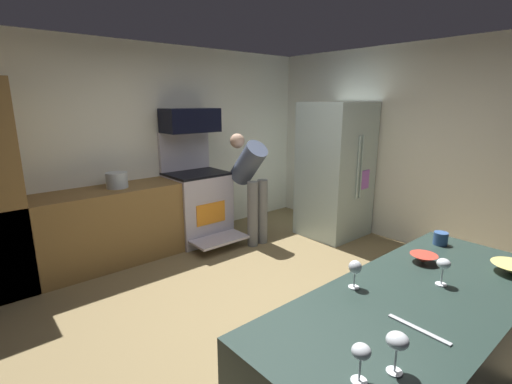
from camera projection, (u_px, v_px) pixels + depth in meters
ground_plane at (272, 307)px, 3.47m from camera, size 5.20×4.80×0.02m
wall_back at (153, 146)px, 4.88m from camera, size 5.20×0.12×2.60m
wall_right at (416, 147)px, 4.77m from camera, size 0.12×4.80×2.60m
lower_cabinet_run at (99, 229)px, 4.24m from camera, size 2.40×0.60×0.90m
oven_range at (197, 204)px, 5.06m from camera, size 0.76×1.01×1.48m
microwave at (190, 120)px, 4.86m from camera, size 0.74×0.38×0.31m
refrigerator at (335, 170)px, 5.18m from camera, size 0.84×0.80×1.87m
person_cook at (251, 179)px, 4.89m from camera, size 0.31×0.63×1.46m
counter_island at (411, 369)px, 2.02m from camera, size 2.01×0.80×0.90m
mixing_bowl_large at (423, 259)px, 2.30m from camera, size 0.17×0.17×0.05m
mixing_bowl_small at (512, 269)px, 2.15m from camera, size 0.22×0.22×0.06m
wine_glass_near at (361, 354)px, 1.30m from camera, size 0.07×0.07×0.15m
wine_glass_mid at (397, 342)px, 1.34m from camera, size 0.08×0.08×0.17m
wine_glass_far at (443, 265)px, 2.00m from camera, size 0.07×0.07×0.16m
wine_glass_extra at (355, 268)px, 1.97m from camera, size 0.07×0.07×0.16m
mug_coffee at (441, 238)px, 2.58m from camera, size 0.10×0.10×0.09m
knife_chef at (418, 329)px, 1.62m from camera, size 0.03×0.28×0.01m
stock_pot at (117, 180)px, 4.28m from camera, size 0.24×0.24×0.18m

